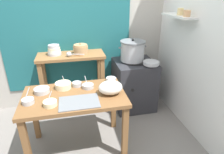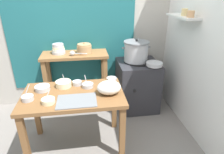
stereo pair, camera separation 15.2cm
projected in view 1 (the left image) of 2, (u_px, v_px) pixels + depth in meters
The scene contains 20 objects.
ground_plane at pixel (89, 141), 2.47m from camera, with size 9.00×9.00×0.00m, color gray.
wall_back at pixel (82, 22), 2.92m from camera, with size 4.40×0.12×2.60m.
wall_right at pixel (196, 30), 2.38m from camera, with size 0.30×3.20×2.60m.
prep_table at pixel (75, 104), 2.15m from camera, with size 1.10×0.66×0.72m.
back_shelf_table at pixel (72, 69), 2.90m from camera, with size 0.96×0.40×0.90m.
stove_block at pixel (134, 84), 3.09m from camera, with size 0.60×0.61×0.78m.
steamer_pot at pixel (132, 51), 2.87m from camera, with size 0.42×0.37×0.33m.
clay_pot at pixel (81, 49), 2.81m from camera, with size 0.21×0.21×0.16m.
bowl_stack_enamel at pixel (54, 50), 2.76m from camera, with size 0.19×0.19×0.15m.
ladle at pixel (70, 54), 2.70m from camera, with size 0.24×0.10×0.07m.
serving_tray at pixel (79, 102), 1.96m from camera, with size 0.40×0.28×0.01m, color slate.
plastic_bag at pixel (110, 88), 2.10m from camera, with size 0.26×0.21×0.15m, color silver.
wide_pan at pixel (151, 63), 2.76m from camera, with size 0.23×0.23×0.05m, color #B7BABF.
prep_bowl_0 at pixel (42, 90), 2.13m from camera, with size 0.17×0.17×0.05m.
prep_bowl_1 at pixel (63, 85), 2.23m from camera, with size 0.18×0.18×0.17m.
prep_bowl_2 at pixel (88, 86), 2.24m from camera, with size 0.13×0.13×0.15m.
prep_bowl_3 at pixel (28, 101), 1.93m from camera, with size 0.12×0.12×0.16m.
prep_bowl_4 at pixel (111, 79), 2.39m from camera, with size 0.12×0.12×0.05m.
prep_bowl_5 at pixel (50, 103), 1.90m from camera, with size 0.13×0.13×0.14m.
prep_bowl_6 at pixel (77, 84), 2.28m from camera, with size 0.11×0.11×0.05m.
Camera 1 is at (-0.13, -1.93, 1.76)m, focal length 31.26 mm.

